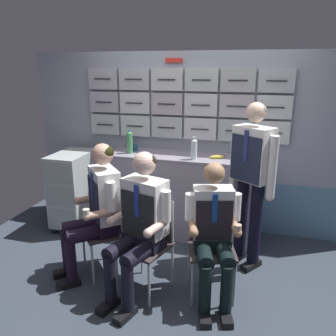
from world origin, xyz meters
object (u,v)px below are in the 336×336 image
Objects in this scene: folding_chair_left at (114,221)px; crew_member_right at (140,220)px; service_trolley at (74,188)px; snack_banana at (217,157)px; crew_member_left at (97,205)px; folding_chair_by_counter at (211,236)px; water_bottle_tall at (130,142)px; crew_member_by_counter at (214,229)px; paper_cup_blue at (130,145)px; folding_chair_right at (151,234)px; crew_member_standing at (251,173)px.

folding_chair_left is 0.52m from crew_member_right.
service_trolley is 5.58× the size of snack_banana.
crew_member_left reaches higher than service_trolley.
water_bottle_tall is at bearing 140.98° from folding_chair_by_counter.
crew_member_left is 7.61× the size of snack_banana.
crew_member_by_counter is at bearing -83.03° from snack_banana.
paper_cup_blue is (-0.27, 1.12, 0.50)m from folding_chair_left.
paper_cup_blue is at bearing 96.97° from crew_member_left.
crew_member_left reaches higher than crew_member_right.
snack_banana is (0.87, 0.90, 0.49)m from folding_chair_left.
crew_member_left is 0.58m from folding_chair_right.
folding_chair_left is at bearing -79.26° from water_bottle_tall.
crew_member_by_counter is at bearing -5.00° from folding_chair_right.
service_trolley reaches higher than folding_chair_by_counter.
folding_chair_right is at bearing -59.71° from water_bottle_tall.
crew_member_by_counter is (0.62, 0.10, -0.06)m from crew_member_right.
crew_member_right is at bearing -170.90° from crew_member_by_counter.
crew_member_left is at bearing 175.38° from crew_member_by_counter.
folding_chair_left is 0.26m from crew_member_left.
crew_member_left is at bearing -138.13° from folding_chair_left.
snack_banana is at bearing 45.98° from folding_chair_left.
snack_banana is at bearing 45.52° from crew_member_left.
crew_member_right is (1.28, -1.06, 0.21)m from service_trolley.
crew_member_right is 0.63m from crew_member_by_counter.
folding_chair_right is at bearing 175.00° from crew_member_by_counter.
water_bottle_tall is 0.29m from paper_cup_blue.
crew_member_right reaches higher than snack_banana.
folding_chair_left is at bearing 142.15° from crew_member_right.
paper_cup_blue is at bearing 136.51° from folding_chair_by_counter.
crew_member_right is at bearing -139.50° from crew_member_standing.
service_trolley is 2.14m from crew_member_by_counter.
crew_member_standing is at bearing 35.90° from folding_chair_right.
paper_cup_blue is at bearing 114.54° from crew_member_right.
snack_banana is (0.44, 1.04, 0.49)m from folding_chair_right.
crew_member_right is at bearing -155.95° from folding_chair_by_counter.
crew_member_by_counter is 1.64m from water_bottle_tall.
crew_member_left reaches higher than snack_banana.
service_trolley is 3.40× the size of water_bottle_tall.
folding_chair_left is 1.00× the size of folding_chair_by_counter.
crew_member_left is 1.12m from crew_member_by_counter.
service_trolley is at bearing 140.21° from crew_member_right.
crew_member_right is at bearing -112.25° from snack_banana.
snack_banana is (1.14, -0.22, -0.02)m from paper_cup_blue.
folding_chair_right is 1.32m from water_bottle_tall.
crew_member_left is 1.54× the size of folding_chair_by_counter.
water_bottle_tall is (-0.54, 1.17, 0.40)m from crew_member_right.
paper_cup_blue is (-1.53, 0.66, 0.04)m from crew_member_standing.
snack_banana is (1.77, 0.13, 0.50)m from service_trolley.
crew_member_left is at bearing -157.80° from crew_member_standing.
folding_chair_right is at bearing -61.24° from paper_cup_blue.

